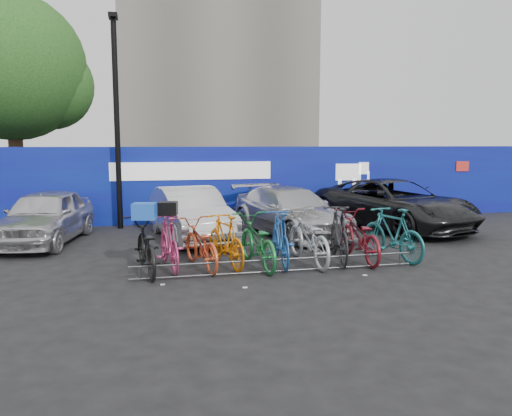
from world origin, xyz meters
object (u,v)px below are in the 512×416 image
object	(u,v)px
tree	(18,71)
bike_6	(308,238)
bike_0	(146,246)
bike_rack	(277,265)
car_3	(393,204)
bike_7	(339,234)
car_1	(190,214)
bike_9	(392,233)
bike_1	(169,242)
bike_4	(257,241)
car_2	(290,211)
car_0	(45,216)
lamppost	(117,116)
bike_2	(200,244)
bike_8	(359,236)
bike_5	(280,238)
bike_3	(226,240)

from	to	relation	value
tree	bike_6	size ratio (longest dim) A/B	3.70
bike_0	bike_rack	bearing A→B (deg)	158.68
car_3	bike_7	size ratio (longest dim) A/B	2.63
car_3	car_1	bearing A→B (deg)	165.79
bike_rack	bike_9	bearing A→B (deg)	12.39
bike_1	bike_9	xyz separation A→B (m)	(4.75, -0.21, 0.02)
bike_rack	bike_6	world-z (taller)	bike_6
bike_1	bike_4	bearing A→B (deg)	164.72
car_2	bike_4	xyz separation A→B (m)	(-1.70, -3.37, -0.12)
bike_1	bike_4	xyz separation A→B (m)	(1.75, -0.23, -0.01)
bike_6	bike_9	world-z (taller)	bike_9
bike_6	car_0	bearing A→B (deg)	-35.27
car_3	bike_rack	bearing A→B (deg)	-155.64
lamppost	car_1	world-z (taller)	lamppost
car_0	bike_6	world-z (taller)	car_0
bike_rack	bike_7	bearing A→B (deg)	24.33
bike_1	car_2	bearing A→B (deg)	-145.48
lamppost	bike_2	xyz separation A→B (m)	(1.79, -5.27, -2.77)
car_0	bike_6	size ratio (longest dim) A/B	1.89
bike_9	bike_0	bearing A→B (deg)	-14.22
bike_4	bike_6	distance (m)	1.11
car_2	bike_9	xyz separation A→B (m)	(1.30, -3.34, -0.08)
car_2	bike_1	xyz separation A→B (m)	(-3.45, -3.13, -0.10)
bike_7	bike_2	bearing A→B (deg)	11.56
car_2	car_3	world-z (taller)	car_3
car_3	bike_8	world-z (taller)	car_3
car_3	bike_8	size ratio (longest dim) A/B	2.58
car_0	car_2	xyz separation A→B (m)	(6.36, -0.24, -0.03)
lamppost	car_0	world-z (taller)	lamppost
bike_9	car_3	bearing A→B (deg)	-132.37
car_1	bike_1	bearing A→B (deg)	-113.00
bike_2	bike_1	bearing A→B (deg)	-19.68
car_1	car_2	bearing A→B (deg)	-8.07
bike_rack	bike_5	xyz separation A→B (m)	(0.24, 0.66, 0.41)
car_2	bike_5	xyz separation A→B (m)	(-1.19, -3.28, -0.08)
car_0	bike_0	bearing A→B (deg)	-45.27
bike_rack	bike_3	distance (m)	1.23
bike_2	bike_8	bearing A→B (deg)	166.03
car_1	bike_8	distance (m)	4.60
bike_4	bike_5	bearing A→B (deg)	-176.76
car_1	bike_4	world-z (taller)	car_1
lamppost	bike_6	bearing A→B (deg)	-52.99
car_2	bike_0	world-z (taller)	car_2
car_2	bike_3	size ratio (longest dim) A/B	2.48
car_3	bike_9	bearing A→B (deg)	-135.91
bike_rack	car_2	size ratio (longest dim) A/B	1.25
car_3	bike_3	size ratio (longest dim) A/B	2.89
bike_5	bike_7	size ratio (longest dim) A/B	0.95
bike_4	bike_2	bearing A→B (deg)	-14.16
car_2	bike_2	xyz separation A→B (m)	(-2.83, -3.21, -0.15)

